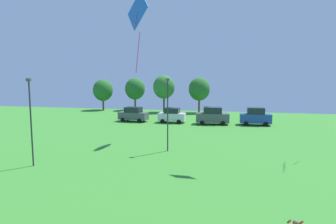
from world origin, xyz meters
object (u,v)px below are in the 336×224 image
at_px(parked_car_leftmost, 133,114).
at_px(light_post_0, 168,111).
at_px(treeline_tree_1, 135,89).
at_px(treeline_tree_3, 199,89).
at_px(parked_car_third_from_left, 213,116).
at_px(kite_flying_1, 137,14).
at_px(light_post_1, 31,118).
at_px(treeline_tree_2, 164,87).
at_px(treeline_tree_0, 103,90).
at_px(parked_car_rightmost_in_row, 256,117).
at_px(parked_car_second_from_left, 172,115).

relative_size(parked_car_leftmost, light_post_0, 0.69).
xyz_separation_m(light_post_0, treeline_tree_1, (-13.69, 31.84, 0.54)).
xyz_separation_m(treeline_tree_1, treeline_tree_3, (13.47, -1.78, 0.13)).
relative_size(parked_car_third_from_left, treeline_tree_1, 0.74).
xyz_separation_m(kite_flying_1, parked_car_leftmost, (-9.95, 28.60, -9.27)).
height_order(light_post_1, treeline_tree_2, treeline_tree_2).
height_order(light_post_0, treeline_tree_0, light_post_0).
bearing_deg(treeline_tree_2, light_post_0, -76.60).
xyz_separation_m(parked_car_leftmost, treeline_tree_1, (-4.62, 15.00, 3.27)).
height_order(light_post_0, treeline_tree_1, light_post_0).
bearing_deg(parked_car_leftmost, parked_car_rightmost_in_row, 9.09).
xyz_separation_m(parked_car_rightmost_in_row, light_post_1, (-18.81, -24.12, 2.64)).
height_order(parked_car_second_from_left, parked_car_third_from_left, parked_car_third_from_left).
bearing_deg(kite_flying_1, treeline_tree_0, 116.52).
bearing_deg(treeline_tree_1, treeline_tree_0, -169.31).
bearing_deg(treeline_tree_1, kite_flying_1, -71.52).
xyz_separation_m(parked_car_second_from_left, treeline_tree_0, (-17.31, 13.67, 2.96)).
relative_size(parked_car_second_from_left, treeline_tree_2, 0.56).
height_order(kite_flying_1, treeline_tree_1, kite_flying_1).
bearing_deg(parked_car_second_from_left, light_post_0, -78.79).
distance_m(parked_car_leftmost, treeline_tree_1, 16.03).
height_order(light_post_1, treeline_tree_0, light_post_1).
bearing_deg(parked_car_leftmost, parked_car_third_from_left, 7.07).
bearing_deg(parked_car_leftmost, treeline_tree_0, 136.85).
distance_m(kite_flying_1, parked_car_leftmost, 31.67).
relative_size(parked_car_leftmost, parked_car_second_from_left, 1.17).
bearing_deg(treeline_tree_0, treeline_tree_2, -4.69).
height_order(parked_car_rightmost_in_row, treeline_tree_0, treeline_tree_0).
relative_size(parked_car_second_from_left, treeline_tree_3, 0.60).
xyz_separation_m(parked_car_rightmost_in_row, light_post_0, (-9.32, -17.27, 2.61)).
distance_m(parked_car_third_from_left, treeline_tree_0, 27.40).
relative_size(parked_car_third_from_left, parked_car_rightmost_in_row, 1.11).
height_order(parked_car_third_from_left, treeline_tree_3, treeline_tree_3).
bearing_deg(parked_car_second_from_left, kite_flying_1, -81.04).
relative_size(parked_car_rightmost_in_row, treeline_tree_1, 0.67).
height_order(kite_flying_1, parked_car_second_from_left, kite_flying_1).
bearing_deg(parked_car_leftmost, treeline_tree_1, 114.87).
bearing_deg(parked_car_leftmost, treeline_tree_2, 88.62).
distance_m(treeline_tree_1, treeline_tree_2, 7.07).
height_order(kite_flying_1, light_post_0, kite_flying_1).
xyz_separation_m(kite_flying_1, treeline_tree_0, (-21.13, 42.36, -6.30)).
bearing_deg(light_post_0, parked_car_third_from_left, 79.17).
relative_size(light_post_0, treeline_tree_3, 1.02).
bearing_deg(treeline_tree_3, treeline_tree_2, -175.41).
bearing_deg(kite_flying_1, light_post_1, 154.70).
relative_size(light_post_0, light_post_1, 0.99).
distance_m(parked_car_second_from_left, light_post_1, 24.82).
distance_m(parked_car_rightmost_in_row, light_post_0, 19.80).
bearing_deg(light_post_1, parked_car_second_from_left, 74.59).
distance_m(kite_flying_1, treeline_tree_2, 42.38).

